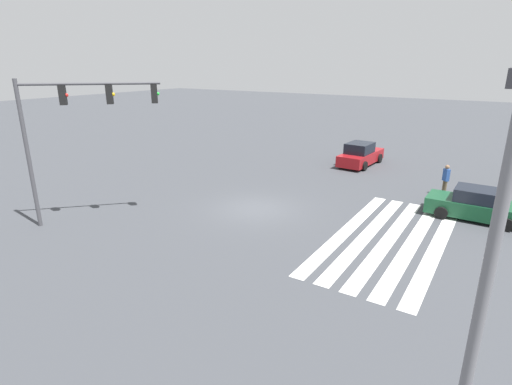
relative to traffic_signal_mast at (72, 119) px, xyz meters
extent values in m
plane|color=#3D3F44|center=(5.96, -5.96, -4.96)|extent=(154.57, 154.57, 0.00)
cube|color=silver|center=(5.96, -14.81, -4.95)|extent=(10.54, 0.60, 0.01)
cube|color=silver|center=(5.96, -13.86, -4.95)|extent=(10.54, 0.60, 0.01)
cube|color=silver|center=(5.96, -12.91, -4.95)|extent=(10.54, 0.60, 0.01)
cube|color=silver|center=(5.96, -11.96, -4.95)|extent=(10.54, 0.60, 0.01)
cube|color=silver|center=(5.96, -11.01, -4.95)|extent=(10.54, 0.60, 0.01)
cylinder|color=#47474C|center=(-1.44, 1.44, -1.60)|extent=(0.18, 0.18, 6.72)
cylinder|color=#47474C|center=(0.68, -0.68, 1.51)|extent=(4.32, 4.32, 0.12)
cube|color=black|center=(-0.17, 0.17, 1.04)|extent=(0.40, 0.40, 0.84)
sphere|color=red|center=(-0.06, 0.06, 1.04)|extent=(0.16, 0.16, 0.16)
cube|color=black|center=(1.21, -1.21, 1.04)|extent=(0.40, 0.40, 0.84)
sphere|color=gold|center=(1.32, -1.32, 1.04)|extent=(0.16, 0.16, 0.16)
cube|color=black|center=(2.59, -2.59, 1.04)|extent=(0.40, 0.40, 0.84)
sphere|color=green|center=(2.70, -2.70, 1.04)|extent=(0.16, 0.16, 0.16)
cube|color=#144728|center=(10.60, -15.79, -4.41)|extent=(1.90, 4.48, 0.76)
cube|color=black|center=(10.60, -15.86, -3.72)|extent=(1.68, 2.17, 0.62)
cylinder|color=black|center=(9.69, -14.40, -4.65)|extent=(0.23, 0.62, 0.62)
cylinder|color=black|center=(11.56, -14.43, -4.65)|extent=(0.23, 0.62, 0.62)
cylinder|color=black|center=(9.64, -17.15, -4.65)|extent=(0.23, 0.62, 0.62)
cylinder|color=black|center=(11.51, -17.18, -4.65)|extent=(0.23, 0.62, 0.62)
cube|color=maroon|center=(18.32, -7.44, -4.38)|extent=(4.96, 2.14, 0.79)
cube|color=black|center=(17.96, -7.41, -3.61)|extent=(2.21, 1.77, 0.75)
cylinder|color=black|center=(19.89, -6.62, -4.62)|extent=(0.69, 0.27, 0.68)
cylinder|color=black|center=(19.76, -8.47, -4.62)|extent=(0.69, 0.27, 0.68)
cylinder|color=black|center=(16.89, -6.41, -4.62)|extent=(0.69, 0.27, 0.68)
cylinder|color=black|center=(16.76, -8.26, -4.62)|extent=(0.69, 0.27, 0.68)
cylinder|color=brown|center=(13.71, -13.99, -4.52)|extent=(0.14, 0.14, 0.88)
cylinder|color=brown|center=(13.82, -13.87, -4.52)|extent=(0.14, 0.14, 0.88)
cube|color=#284C93|center=(13.77, -13.93, -3.73)|extent=(0.41, 0.41, 0.70)
sphere|color=#8C6647|center=(13.77, -13.93, -3.26)|extent=(0.24, 0.24, 0.24)
cylinder|color=slate|center=(-5.46, -16.65, -1.42)|extent=(0.16, 0.16, 7.08)
camera|label=1|loc=(-10.70, -16.58, 2.38)|focal=28.00mm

